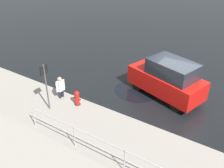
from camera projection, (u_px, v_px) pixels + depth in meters
ground_plane at (175, 99)px, 12.87m from camera, size 60.00×60.00×0.00m
kerb_strip at (136, 149)px, 9.81m from camera, size 24.00×3.20×0.04m
moving_hatchback at (168, 79)px, 12.66m from camera, size 4.23×2.76×2.06m
fire_hydrant at (77, 98)px, 12.24m from camera, size 0.42×0.31×0.80m
pedestrian at (60, 86)px, 12.67m from camera, size 0.26×0.57×1.22m
sign_post at (46, 81)px, 11.32m from camera, size 0.07×0.44×2.40m
puddle_patch at (137, 90)px, 13.66m from camera, size 2.50×2.50×0.01m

